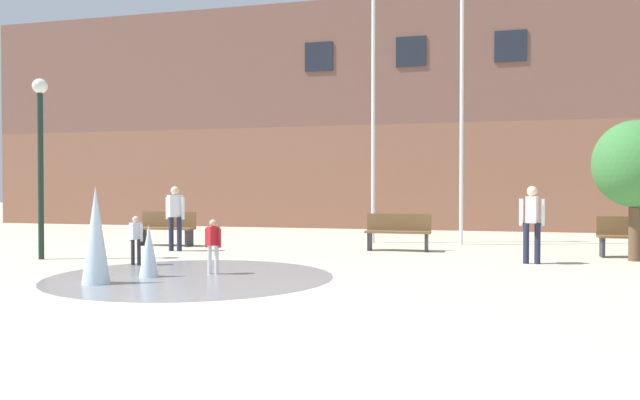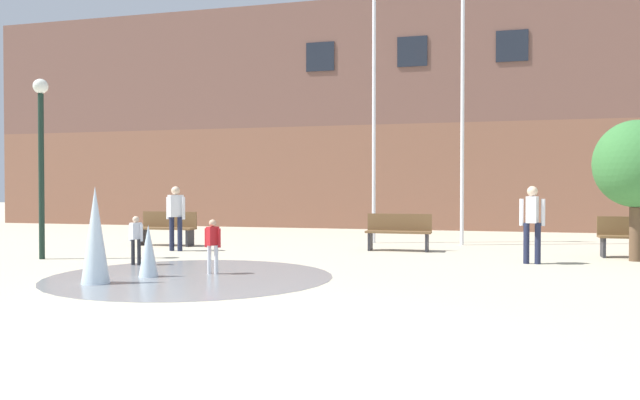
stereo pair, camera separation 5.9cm
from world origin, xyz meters
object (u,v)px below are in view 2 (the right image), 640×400
Objects in this scene: child_in_fountain at (213,242)px; adult_near_bench at (176,213)px; park_bench_left_of_flagpoles at (167,228)px; adult_watching at (532,218)px; park_bench_near_trashcan at (637,236)px; flagpole_right at (464,84)px; park_bench_under_left_flagpole at (399,231)px; child_with_pink_shirt at (136,236)px; flagpole_left at (375,87)px; lamp_post_left_lane at (41,142)px; street_tree_near_building at (636,165)px.

adult_near_bench is at bearing 63.87° from child_in_fountain.
park_bench_left_of_flagpoles is 9.39m from adult_watching.
flagpole_right is at bearing 150.39° from park_bench_near_trashcan.
park_bench_near_trashcan is at bearing -39.09° from adult_watching.
park_bench_under_left_flagpole is 1.62× the size of child_with_pink_shirt.
adult_near_bench reaches higher than child_with_pink_shirt.
adult_watching is (3.00, -1.96, 0.45)m from park_bench_under_left_flagpole.
lamp_post_left_lane is (-6.32, -5.80, -1.81)m from flagpole_left.
lamp_post_left_lane reaches higher than child_with_pink_shirt.
street_tree_near_building is (2.15, 1.07, 1.11)m from adult_watching.
flagpole_right is (7.69, 2.21, 3.88)m from park_bench_left_of_flagpoles.
adult_watching reaches higher than park_bench_left_of_flagpoles.
park_bench_near_trashcan is at bearing -42.16° from adult_near_bench.
adult_near_bench is at bearing -164.45° from park_bench_under_left_flagpole.
child_with_pink_shirt is at bearing -9.42° from lamp_post_left_lane.
park_bench_under_left_flagpole is at bearing 2.03° from park_bench_left_of_flagpoles.
street_tree_near_building reaches higher than park_bench_under_left_flagpole.
park_bench_under_left_flagpole is 5.71m from child_in_fountain.
park_bench_under_left_flagpole is 1.62× the size of child_in_fountain.
flagpole_left is 2.43m from flagpole_right.
adult_watching and adult_near_bench have the same top height.
flagpole_left is at bearing 42.55° from lamp_post_left_lane.
street_tree_near_building is (11.36, -0.67, 1.57)m from park_bench_left_of_flagpoles.
adult_watching is at bearing -47.37° from child_with_pink_shirt.
park_bench_near_trashcan is 7.70m from flagpole_left.
park_bench_left_of_flagpoles is 4.29m from lamp_post_left_lane.
child_with_pink_shirt is 1.00× the size of child_in_fountain.
adult_watching reaches higher than child_in_fountain.
child_in_fountain is 0.12× the size of flagpole_left.
park_bench_near_trashcan is 13.26m from lamp_post_left_lane.
child_with_pink_shirt is 9.56m from flagpole_right.
flagpole_left reaches higher than adult_near_bench.
child_in_fountain is at bearing -148.70° from park_bench_near_trashcan.
adult_near_bench is 1.61× the size of child_with_pink_shirt.
child_in_fountain is at bearing -14.94° from lamp_post_left_lane.
adult_watching is 1.61× the size of child_in_fountain.
adult_watching is (-2.32, -1.76, 0.45)m from park_bench_near_trashcan.
street_tree_near_building is at bearing -38.16° from flagpole_right.
child_in_fountain reaches higher than park_bench_left_of_flagpoles.
child_with_pink_shirt is (1.51, -4.02, 0.10)m from park_bench_left_of_flagpoles.
park_bench_near_trashcan is 5.88m from flagpole_right.
child_in_fountain is at bearing -103.66° from flagpole_left.
park_bench_left_of_flagpoles is 0.41× the size of lamp_post_left_lane.
lamp_post_left_lane is (-1.05, -3.60, 2.08)m from park_bench_left_of_flagpoles.
flagpole_right is (-3.84, 2.18, 3.88)m from park_bench_near_trashcan.
adult_watching is at bearing -52.38° from adult_near_bench.
adult_near_bench is (0.92, -1.25, 0.45)m from park_bench_left_of_flagpoles.
lamp_post_left_lane is at bearing -152.30° from park_bench_under_left_flagpole.
adult_watching is 6.45m from child_in_fountain.
park_bench_near_trashcan is 1.73m from street_tree_near_building.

